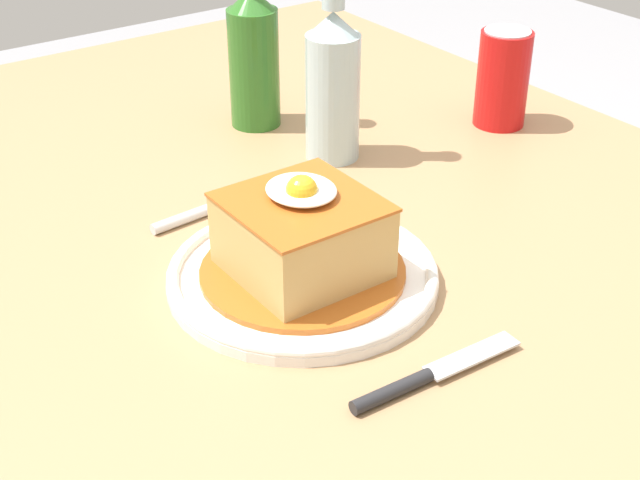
{
  "coord_description": "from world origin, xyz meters",
  "views": [
    {
      "loc": [
        0.65,
        -0.49,
        1.22
      ],
      "look_at": [
        0.07,
        -0.08,
        0.79
      ],
      "focal_mm": 50.39,
      "sensor_mm": 36.0,
      "label": 1
    }
  ],
  "objects_px": {
    "soda_can": "(503,78)",
    "beer_bottle_green": "(253,49)",
    "fork": "(200,212)",
    "main_plate": "(303,275)",
    "beer_bottle_clear": "(333,78)",
    "knife": "(416,381)"
  },
  "relations": [
    {
      "from": "knife",
      "to": "beer_bottle_green",
      "type": "xyz_separation_m",
      "value": [
        -0.52,
        0.18,
        0.09
      ]
    },
    {
      "from": "beer_bottle_clear",
      "to": "beer_bottle_green",
      "type": "bearing_deg",
      "value": -170.86
    },
    {
      "from": "main_plate",
      "to": "soda_can",
      "type": "xyz_separation_m",
      "value": [
        -0.16,
        0.42,
        0.05
      ]
    },
    {
      "from": "soda_can",
      "to": "beer_bottle_green",
      "type": "relative_size",
      "value": 0.47
    },
    {
      "from": "knife",
      "to": "beer_bottle_green",
      "type": "height_order",
      "value": "beer_bottle_green"
    },
    {
      "from": "knife",
      "to": "beer_bottle_clear",
      "type": "height_order",
      "value": "beer_bottle_clear"
    },
    {
      "from": "main_plate",
      "to": "soda_can",
      "type": "distance_m",
      "value": 0.45
    },
    {
      "from": "fork",
      "to": "beer_bottle_green",
      "type": "height_order",
      "value": "beer_bottle_green"
    },
    {
      "from": "beer_bottle_clear",
      "to": "main_plate",
      "type": "bearing_deg",
      "value": -42.0
    },
    {
      "from": "main_plate",
      "to": "knife",
      "type": "bearing_deg",
      "value": -3.92
    },
    {
      "from": "main_plate",
      "to": "knife",
      "type": "xyz_separation_m",
      "value": [
        0.18,
        -0.01,
        -0.0
      ]
    },
    {
      "from": "main_plate",
      "to": "beer_bottle_green",
      "type": "xyz_separation_m",
      "value": [
        -0.34,
        0.16,
        0.09
      ]
    },
    {
      "from": "beer_bottle_green",
      "to": "beer_bottle_clear",
      "type": "height_order",
      "value": "same"
    },
    {
      "from": "soda_can",
      "to": "beer_bottle_green",
      "type": "height_order",
      "value": "beer_bottle_green"
    },
    {
      "from": "main_plate",
      "to": "soda_can",
      "type": "height_order",
      "value": "soda_can"
    },
    {
      "from": "fork",
      "to": "beer_bottle_green",
      "type": "distance_m",
      "value": 0.27
    },
    {
      "from": "knife",
      "to": "soda_can",
      "type": "xyz_separation_m",
      "value": [
        -0.34,
        0.43,
        0.06
      ]
    },
    {
      "from": "fork",
      "to": "beer_bottle_green",
      "type": "relative_size",
      "value": 0.53
    },
    {
      "from": "fork",
      "to": "beer_bottle_clear",
      "type": "height_order",
      "value": "beer_bottle_clear"
    },
    {
      "from": "beer_bottle_green",
      "to": "beer_bottle_clear",
      "type": "distance_m",
      "value": 0.14
    },
    {
      "from": "fork",
      "to": "knife",
      "type": "bearing_deg",
      "value": 0.75
    },
    {
      "from": "soda_can",
      "to": "beer_bottle_clear",
      "type": "height_order",
      "value": "beer_bottle_clear"
    }
  ]
}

